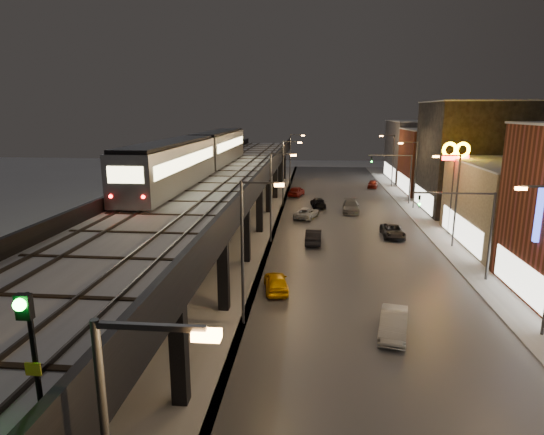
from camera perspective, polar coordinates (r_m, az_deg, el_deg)
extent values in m
cube|color=#46474D|center=(49.59, 9.76, -2.04)|extent=(17.00, 120.00, 0.06)
cube|color=#9FA1A8|center=(51.37, 20.96, -2.16)|extent=(4.00, 120.00, 0.14)
cube|color=#9FA1A8|center=(50.32, -5.75, -1.69)|extent=(11.00, 120.00, 0.06)
cube|color=black|center=(46.25, -6.62, 4.28)|extent=(9.00, 100.00, 1.00)
cube|color=black|center=(24.34, -29.01, -13.51)|extent=(0.70, 0.70, 5.30)
cube|color=black|center=(21.27, -11.58, -15.94)|extent=(0.70, 0.70, 5.30)
cube|color=black|center=(21.53, -21.49, -8.90)|extent=(8.00, 0.60, 0.50)
cube|color=black|center=(32.35, -19.16, -6.05)|extent=(0.70, 0.70, 5.30)
cube|color=black|center=(30.11, -6.12, -6.80)|extent=(0.70, 0.70, 5.30)
cube|color=black|center=(30.29, -13.12, -1.99)|extent=(8.00, 0.60, 0.50)
cube|color=black|center=(41.24, -13.52, -1.57)|extent=(0.70, 0.70, 5.30)
cube|color=black|center=(39.51, -3.30, -1.87)|extent=(0.70, 0.70, 5.30)
cube|color=black|center=(39.65, -8.64, 1.77)|extent=(8.00, 0.60, 0.50)
cube|color=black|center=(50.55, -9.94, 1.30)|extent=(0.70, 0.70, 5.30)
cube|color=black|center=(49.14, -1.58, 1.15)|extent=(0.70, 0.70, 5.30)
cube|color=black|center=(49.26, -5.89, 4.08)|extent=(8.00, 0.60, 0.50)
cube|color=black|center=(60.08, -7.48, 3.26)|extent=(0.70, 0.70, 5.30)
cube|color=black|center=(58.90, -0.43, 3.18)|extent=(0.70, 0.70, 5.30)
cube|color=black|center=(59.00, -4.03, 5.62)|extent=(8.00, 0.60, 0.50)
cube|color=black|center=(69.74, -5.69, 4.69)|extent=(0.70, 0.70, 5.30)
cube|color=black|center=(68.73, 0.40, 4.63)|extent=(0.70, 0.70, 5.30)
cube|color=black|center=(68.81, -2.69, 6.72)|extent=(8.00, 0.60, 0.50)
cube|color=black|center=(79.48, -4.33, 5.76)|extent=(0.70, 0.70, 5.30)
cube|color=black|center=(78.60, 1.02, 5.71)|extent=(0.70, 0.70, 5.30)
cube|color=black|center=(78.67, -1.68, 7.55)|extent=(8.00, 0.60, 0.50)
cube|color=black|center=(89.29, -3.27, 6.59)|extent=(0.70, 0.70, 5.30)
cube|color=black|center=(88.50, 1.51, 6.55)|extent=(0.70, 0.70, 5.30)
cube|color=black|center=(88.56, -0.90, 8.18)|extent=(8.00, 0.60, 0.50)
cube|color=#B2B7C1|center=(46.17, -6.63, 4.99)|extent=(8.40, 100.00, 0.16)
cube|color=#332D28|center=(46.91, -10.51, 5.18)|extent=(0.08, 98.00, 0.16)
cube|color=#332D28|center=(46.54, -8.79, 5.19)|extent=(0.08, 98.00, 0.16)
cube|color=#332D28|center=(45.90, -5.07, 5.18)|extent=(0.08, 98.00, 0.16)
cube|color=#332D28|center=(45.67, -3.28, 5.17)|extent=(0.08, 98.00, 0.16)
cube|color=black|center=(18.63, -25.95, -8.36)|extent=(7.80, 0.24, 0.06)
cube|color=black|center=(32.77, -11.62, 1.63)|extent=(7.80, 0.24, 0.06)
cube|color=black|center=(48.09, -6.15, 5.46)|extent=(7.80, 0.24, 0.06)
cube|color=black|center=(63.75, -3.32, 7.41)|extent=(7.80, 0.24, 0.06)
cube|color=black|center=(79.54, -1.60, 8.58)|extent=(7.80, 0.24, 0.06)
cube|color=black|center=(45.41, -1.25, 5.54)|extent=(0.30, 100.00, 1.10)
cube|color=black|center=(47.19, -11.85, 5.55)|extent=(0.30, 100.00, 1.10)
cube|color=beige|center=(35.80, 29.04, -6.94)|extent=(0.10, 9.60, 2.40)
cube|color=#83745A|center=(50.01, 29.42, 1.23)|extent=(12.00, 15.00, 8.00)
cube|color=beige|center=(48.35, 22.55, -1.35)|extent=(0.10, 12.00, 2.40)
cube|color=#B2B7C1|center=(49.44, 29.95, 5.85)|extent=(12.20, 15.20, 0.16)
cube|color=black|center=(64.37, 24.03, 6.81)|extent=(12.00, 13.00, 14.00)
cube|color=beige|center=(63.44, 18.39, 2.26)|extent=(0.10, 10.40, 2.40)
cube|color=#B2B7C1|center=(64.11, 24.64, 13.10)|extent=(12.20, 13.20, 0.16)
cube|color=maroon|center=(77.89, 20.67, 6.54)|extent=(12.00, 12.00, 10.00)
cube|color=beige|center=(76.94, 16.11, 4.24)|extent=(0.10, 9.60, 2.40)
cube|color=#B2B7C1|center=(77.54, 20.97, 10.27)|extent=(12.20, 12.20, 0.16)
cube|color=#414249|center=(91.36, 18.42, 7.89)|extent=(12.00, 16.00, 11.00)
cube|color=beige|center=(90.60, 14.50, 5.62)|extent=(0.10, 12.80, 2.40)
cube|color=#B2B7C1|center=(91.08, 18.68, 11.39)|extent=(12.20, 16.20, 0.16)
cube|color=#38383A|center=(9.22, -15.08, -13.10)|extent=(2.20, 0.12, 0.12)
cube|color=#F39443|center=(8.97, -8.20, -14.40)|extent=(0.55, 0.28, 0.18)
cylinder|color=#38383A|center=(27.37, -3.74, -4.72)|extent=(0.18, 0.18, 9.00)
cube|color=#38383A|center=(26.20, -1.50, 4.40)|extent=(2.20, 0.12, 0.12)
cube|color=#F39443|center=(26.12, 0.91, 4.10)|extent=(0.55, 0.28, 0.18)
cube|color=#38383A|center=(28.85, 30.81, 3.35)|extent=(2.20, 0.12, 0.12)
cube|color=#F39443|center=(28.41, 28.78, 3.21)|extent=(0.55, 0.28, 0.18)
cylinder|color=#38383A|center=(44.71, -0.16, 2.37)|extent=(0.18, 0.18, 9.00)
cube|color=#38383A|center=(44.00, 1.27, 7.98)|extent=(2.20, 0.12, 0.12)
cube|color=#F39443|center=(43.95, 2.71, 7.80)|extent=(0.55, 0.28, 0.18)
cylinder|color=#38383A|center=(46.53, 22.10, 1.82)|extent=(0.18, 0.18, 9.00)
cube|color=#38383A|center=(45.63, 21.25, 7.28)|extent=(2.20, 0.12, 0.12)
cube|color=#F39443|center=(45.35, 19.89, 7.20)|extent=(0.55, 0.28, 0.18)
cylinder|color=#38383A|center=(62.42, 1.40, 5.46)|extent=(0.18, 0.18, 9.00)
cube|color=#38383A|center=(61.92, 2.46, 9.49)|extent=(2.20, 0.12, 0.12)
cube|color=#F39443|center=(61.88, 3.49, 9.36)|extent=(0.55, 0.28, 0.18)
cylinder|color=#38383A|center=(63.74, 17.55, 5.02)|extent=(0.18, 0.18, 9.00)
cube|color=#38383A|center=(63.08, 16.84, 9.01)|extent=(2.20, 0.12, 0.12)
cube|color=#F39443|center=(62.88, 15.84, 8.95)|extent=(0.55, 0.28, 0.18)
cylinder|color=#38383A|center=(80.26, 2.28, 7.19)|extent=(0.18, 0.18, 9.00)
cube|color=#38383A|center=(79.87, 3.11, 10.32)|extent=(2.20, 0.12, 0.12)
cube|color=#F39443|center=(79.84, 3.91, 10.22)|extent=(0.55, 0.28, 0.18)
cylinder|color=#38383A|center=(81.29, 14.93, 6.83)|extent=(0.18, 0.18, 9.00)
cube|color=#38383A|center=(80.78, 14.34, 9.96)|extent=(2.20, 0.12, 0.12)
cube|color=#F39443|center=(80.62, 13.55, 9.92)|extent=(0.55, 0.28, 0.18)
cylinder|color=#38383A|center=(38.43, 25.73, -2.31)|extent=(0.20, 0.20, 7.00)
cube|color=#38383A|center=(36.78, 21.87, 2.85)|extent=(6.00, 0.12, 0.12)
imported|color=black|center=(36.22, 18.02, 2.20)|extent=(0.20, 0.16, 1.00)
sphere|color=#0CFF26|center=(36.13, 18.04, 1.77)|extent=(0.18, 0.18, 0.18)
cylinder|color=#38383A|center=(66.78, 16.96, 4.54)|extent=(0.20, 0.20, 7.00)
cube|color=#38383A|center=(65.84, 14.58, 7.55)|extent=(6.00, 0.12, 0.12)
imported|color=black|center=(65.54, 12.39, 7.21)|extent=(0.20, 0.16, 1.00)
sphere|color=#0CFF26|center=(65.41, 12.39, 6.98)|extent=(0.18, 0.18, 0.18)
cube|color=gray|center=(39.43, -12.50, 6.35)|extent=(3.15, 19.02, 3.59)
cube|color=black|center=(39.25, -12.64, 9.14)|extent=(2.83, 18.48, 0.27)
cube|color=#FFF0A9|center=(39.89, -14.73, 7.01)|extent=(0.05, 17.39, 0.98)
cube|color=#FFF0A9|center=(38.92, -10.30, 7.09)|extent=(0.05, 17.39, 0.98)
cube|color=gray|center=(58.58, -6.61, 8.72)|extent=(3.15, 19.02, 3.59)
cube|color=black|center=(58.46, -6.66, 10.61)|extent=(2.83, 18.48, 0.27)
cube|color=#FFF0A9|center=(58.89, -8.15, 9.18)|extent=(0.05, 17.39, 0.98)
cube|color=#FFF0A9|center=(58.24, -5.07, 9.21)|extent=(0.05, 17.39, 0.98)
cube|color=#FFF0A9|center=(30.50, -17.94, 5.12)|extent=(2.39, 0.05, 1.09)
sphere|color=#FF0C0C|center=(31.14, -19.61, 2.51)|extent=(0.22, 0.22, 0.22)
sphere|color=#FF0C0C|center=(30.29, -15.87, 2.49)|extent=(0.22, 0.22, 0.22)
cylinder|color=black|center=(10.77, -27.60, -15.36)|extent=(0.11, 0.11, 2.82)
cube|color=black|center=(10.20, -28.67, -9.79)|extent=(0.30, 0.17, 0.52)
sphere|color=#0CFF26|center=(10.08, -29.11, -9.55)|extent=(0.24, 0.24, 0.24)
cube|color=yellow|center=(10.79, -27.78, -16.48)|extent=(0.33, 0.04, 0.28)
imported|color=#E9A500|center=(33.51, 0.52, -8.16)|extent=(2.30, 4.32, 1.40)
imported|color=black|center=(45.45, 5.24, -2.40)|extent=(1.66, 4.45, 1.45)
imported|color=#A2A5AD|center=(56.01, 4.37, 0.53)|extent=(3.47, 5.13, 1.31)
imported|color=black|center=(62.42, 5.82, 1.81)|extent=(2.28, 4.58, 1.28)
imported|color=maroon|center=(70.64, 3.06, 3.28)|extent=(2.85, 4.74, 1.51)
imported|color=gray|center=(28.25, 15.00, -12.85)|extent=(2.39, 4.58, 1.44)
imported|color=black|center=(49.04, 14.91, -1.72)|extent=(2.16, 4.67, 1.30)
imported|color=slate|center=(59.97, 9.87, 1.32)|extent=(2.45, 5.35, 1.52)
imported|color=maroon|center=(79.87, 12.52, 4.07)|extent=(2.27, 4.09, 1.31)
cylinder|color=#38383A|center=(51.40, 21.63, 2.26)|extent=(0.24, 0.24, 7.94)
cube|color=#FF0C0C|center=(50.84, 22.03, 6.98)|extent=(2.78, 0.25, 0.50)
torus|color=#FFBF00|center=(50.59, 21.41, 7.91)|extent=(1.64, 0.63, 1.61)
torus|color=#FFBF00|center=(50.96, 22.81, 7.82)|extent=(1.64, 0.63, 1.61)
cylinder|color=#38383A|center=(34.93, 30.66, -6.09)|extent=(0.28, 0.28, 4.96)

